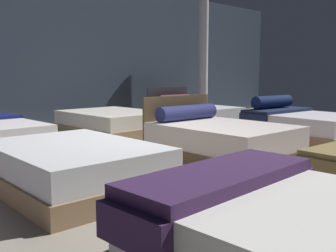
{
  "coord_description": "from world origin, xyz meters",
  "views": [
    {
      "loc": [
        -3.09,
        -3.83,
        1.2
      ],
      "look_at": [
        0.12,
        -0.26,
        0.57
      ],
      "focal_mm": 41.0,
      "sensor_mm": 36.0,
      "label": 1
    }
  ],
  "objects_px": {
    "bed_1": "(323,252)",
    "bed_5": "(73,167)",
    "bed_7": "(303,125)",
    "support_pillar": "(203,56)",
    "bed_10": "(113,123)",
    "bed_11": "(192,114)",
    "bed_6": "(220,139)"
  },
  "relations": [
    {
      "from": "bed_5",
      "to": "support_pillar",
      "type": "height_order",
      "value": "support_pillar"
    },
    {
      "from": "bed_1",
      "to": "support_pillar",
      "type": "distance_m",
      "value": 9.38
    },
    {
      "from": "bed_10",
      "to": "support_pillar",
      "type": "bearing_deg",
      "value": 14.9
    },
    {
      "from": "support_pillar",
      "to": "bed_1",
      "type": "bearing_deg",
      "value": -132.98
    },
    {
      "from": "bed_5",
      "to": "bed_11",
      "type": "relative_size",
      "value": 0.92
    },
    {
      "from": "bed_5",
      "to": "bed_11",
      "type": "bearing_deg",
      "value": 30.92
    },
    {
      "from": "bed_5",
      "to": "bed_11",
      "type": "height_order",
      "value": "bed_11"
    },
    {
      "from": "bed_5",
      "to": "bed_6",
      "type": "xyz_separation_m",
      "value": [
        2.43,
        0.02,
        0.03
      ]
    },
    {
      "from": "bed_10",
      "to": "support_pillar",
      "type": "xyz_separation_m",
      "value": [
        3.93,
        1.18,
        1.51
      ]
    },
    {
      "from": "bed_7",
      "to": "bed_5",
      "type": "bearing_deg",
      "value": -176.78
    },
    {
      "from": "bed_1",
      "to": "bed_7",
      "type": "xyz_separation_m",
      "value": [
        4.81,
        2.76,
        -0.0
      ]
    },
    {
      "from": "bed_1",
      "to": "bed_10",
      "type": "relative_size",
      "value": 1.0
    },
    {
      "from": "bed_5",
      "to": "bed_1",
      "type": "bearing_deg",
      "value": -90.28
    },
    {
      "from": "bed_1",
      "to": "bed_11",
      "type": "xyz_separation_m",
      "value": [
        4.73,
        5.64,
        -0.01
      ]
    },
    {
      "from": "bed_1",
      "to": "bed_7",
      "type": "relative_size",
      "value": 1.03
    },
    {
      "from": "bed_5",
      "to": "bed_6",
      "type": "distance_m",
      "value": 2.43
    },
    {
      "from": "bed_11",
      "to": "bed_1",
      "type": "bearing_deg",
      "value": -127.44
    },
    {
      "from": "bed_7",
      "to": "support_pillar",
      "type": "bearing_deg",
      "value": 72.63
    },
    {
      "from": "bed_1",
      "to": "bed_5",
      "type": "bearing_deg",
      "value": 87.08
    },
    {
      "from": "bed_1",
      "to": "bed_5",
      "type": "height_order",
      "value": "bed_1"
    },
    {
      "from": "bed_1",
      "to": "bed_7",
      "type": "bearing_deg",
      "value": 26.88
    },
    {
      "from": "bed_7",
      "to": "bed_11",
      "type": "height_order",
      "value": "bed_11"
    },
    {
      "from": "bed_7",
      "to": "bed_10",
      "type": "relative_size",
      "value": 0.98
    },
    {
      "from": "bed_6",
      "to": "bed_10",
      "type": "bearing_deg",
      "value": 90.27
    },
    {
      "from": "bed_10",
      "to": "bed_11",
      "type": "relative_size",
      "value": 0.98
    },
    {
      "from": "bed_11",
      "to": "support_pillar",
      "type": "relative_size",
      "value": 0.62
    },
    {
      "from": "bed_5",
      "to": "bed_10",
      "type": "bearing_deg",
      "value": 49.39
    },
    {
      "from": "bed_5",
      "to": "bed_6",
      "type": "bearing_deg",
      "value": 0.2
    },
    {
      "from": "bed_5",
      "to": "support_pillar",
      "type": "xyz_separation_m",
      "value": [
        6.32,
        4.01,
        1.52
      ]
    },
    {
      "from": "bed_1",
      "to": "bed_6",
      "type": "relative_size",
      "value": 1.05
    },
    {
      "from": "bed_7",
      "to": "bed_10",
      "type": "distance_m",
      "value": 3.72
    },
    {
      "from": "bed_7",
      "to": "support_pillar",
      "type": "xyz_separation_m",
      "value": [
        1.51,
        4.01,
        1.49
      ]
    }
  ]
}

